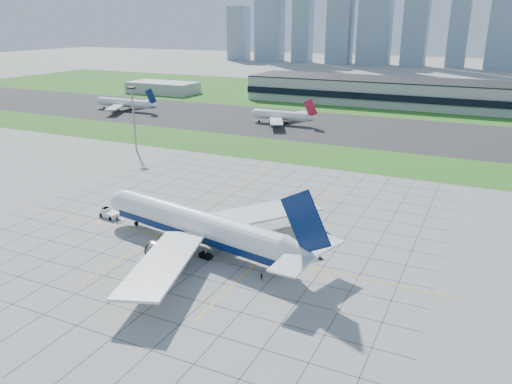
# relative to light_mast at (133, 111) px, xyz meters

# --- Properties ---
(ground) EXTENTS (1400.00, 1400.00, 0.00)m
(ground) POSITION_rel_light_mast_xyz_m (70.00, -65.00, -16.18)
(ground) COLOR gray
(ground) RESTS_ON ground
(grass_median) EXTENTS (700.00, 35.00, 0.04)m
(grass_median) POSITION_rel_light_mast_xyz_m (70.00, 25.00, -16.16)
(grass_median) COLOR #2D661D
(grass_median) RESTS_ON ground
(asphalt_taxiway) EXTENTS (700.00, 75.00, 0.04)m
(asphalt_taxiway) POSITION_rel_light_mast_xyz_m (70.00, 80.00, -16.15)
(asphalt_taxiway) COLOR #383838
(asphalt_taxiway) RESTS_ON ground
(grass_far) EXTENTS (700.00, 145.00, 0.04)m
(grass_far) POSITION_rel_light_mast_xyz_m (70.00, 190.00, -16.16)
(grass_far) COLOR #2D661D
(grass_far) RESTS_ON ground
(apron_markings) EXTENTS (120.00, 130.00, 0.03)m
(apron_markings) POSITION_rel_light_mast_xyz_m (70.43, -53.91, -16.17)
(apron_markings) COLOR #474744
(apron_markings) RESTS_ON ground
(terminal) EXTENTS (260.00, 43.00, 15.80)m
(terminal) POSITION_rel_light_mast_xyz_m (110.00, 164.87, -8.29)
(terminal) COLOR #B7B7B2
(terminal) RESTS_ON ground
(service_block) EXTENTS (50.00, 25.00, 8.00)m
(service_block) POSITION_rel_light_mast_xyz_m (-90.00, 145.00, -12.18)
(service_block) COLOR #B7B7B2
(service_block) RESTS_ON ground
(light_mast) EXTENTS (2.50, 2.50, 25.60)m
(light_mast) POSITION_rel_light_mast_xyz_m (0.00, 0.00, 0.00)
(light_mast) COLOR gray
(light_mast) RESTS_ON ground
(city_skyline) EXTENTS (523.00, 32.40, 160.00)m
(city_skyline) POSITION_rel_light_mast_xyz_m (61.29, 455.00, 42.91)
(city_skyline) COLOR #7E92A5
(city_skyline) RESTS_ON ground
(airliner) EXTENTS (63.56, 63.82, 20.18)m
(airliner) POSITION_rel_light_mast_xyz_m (72.81, -68.65, -10.66)
(airliner) COLOR white
(airliner) RESTS_ON ground
(pushback_tug) EXTENTS (8.76, 3.93, 2.40)m
(pushback_tug) POSITION_rel_light_mast_xyz_m (40.47, -62.77, -15.11)
(pushback_tug) COLOR white
(pushback_tug) RESTS_ON ground
(crew_near) EXTENTS (0.63, 0.70, 1.60)m
(crew_near) POSITION_rel_light_mast_xyz_m (44.63, -64.47, -15.38)
(crew_near) COLOR black
(crew_near) RESTS_ON ground
(crew_far) EXTENTS (0.93, 0.85, 1.56)m
(crew_far) POSITION_rel_light_mast_xyz_m (92.38, -76.57, -15.40)
(crew_far) COLOR #28261B
(crew_far) RESTS_ON ground
(distant_jet_0) EXTENTS (41.16, 42.66, 14.08)m
(distant_jet_0) POSITION_rel_light_mast_xyz_m (-66.20, 73.67, -11.69)
(distant_jet_0) COLOR white
(distant_jet_0) RESTS_ON ground
(distant_jet_1) EXTENTS (33.44, 42.66, 14.08)m
(distant_jet_1) POSITION_rel_light_mast_xyz_m (33.43, 75.59, -11.70)
(distant_jet_1) COLOR white
(distant_jet_1) RESTS_ON ground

